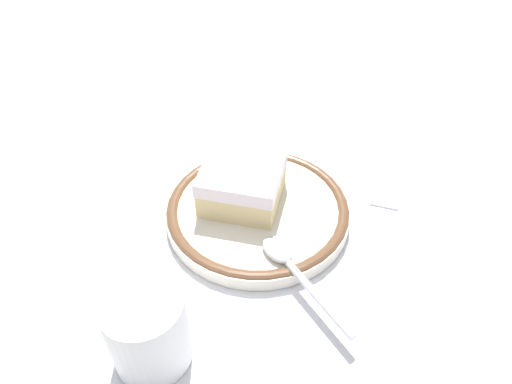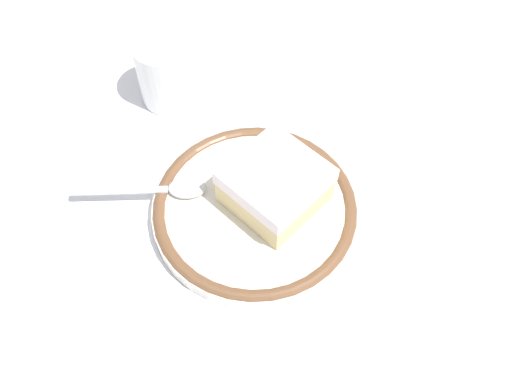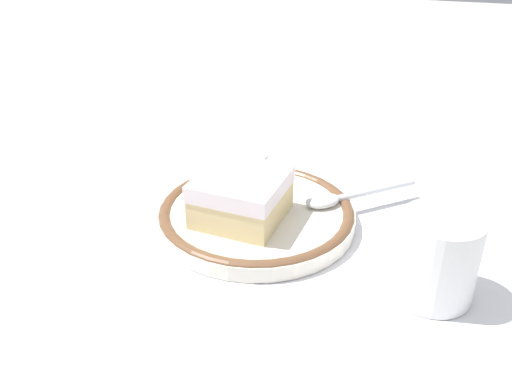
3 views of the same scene
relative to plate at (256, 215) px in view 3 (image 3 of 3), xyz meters
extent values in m
plane|color=#B7B2A8|center=(0.03, 0.00, -0.01)|extent=(2.40, 2.40, 0.00)
cube|color=white|center=(0.03, 0.00, -0.01)|extent=(0.52, 0.44, 0.00)
cylinder|color=silver|center=(0.00, 0.00, 0.00)|extent=(0.19, 0.19, 0.01)
torus|color=brown|center=(0.00, 0.00, 0.00)|extent=(0.19, 0.19, 0.01)
cube|color=beige|center=(-0.01, -0.01, 0.02)|extent=(0.08, 0.08, 0.03)
cube|color=white|center=(-0.01, -0.01, 0.04)|extent=(0.09, 0.09, 0.02)
ellipsoid|color=silver|center=(0.06, 0.03, 0.01)|extent=(0.04, 0.04, 0.01)
cylinder|color=silver|center=(0.11, 0.06, 0.01)|extent=(0.07, 0.06, 0.01)
cylinder|color=white|center=(0.16, -0.07, 0.03)|extent=(0.06, 0.06, 0.07)
cylinder|color=silver|center=(0.16, -0.07, 0.01)|extent=(0.05, 0.05, 0.04)
cube|color=white|center=(0.11, -0.14, -0.01)|extent=(0.12, 0.12, 0.00)
cube|color=white|center=(-0.05, 0.14, -0.01)|extent=(0.06, 0.04, 0.01)
camera|label=1|loc=(0.34, 0.03, 0.34)|focal=33.63mm
camera|label=2|loc=(-0.15, 0.21, 0.41)|focal=37.52mm
camera|label=3|loc=(0.11, -0.44, 0.28)|focal=39.85mm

